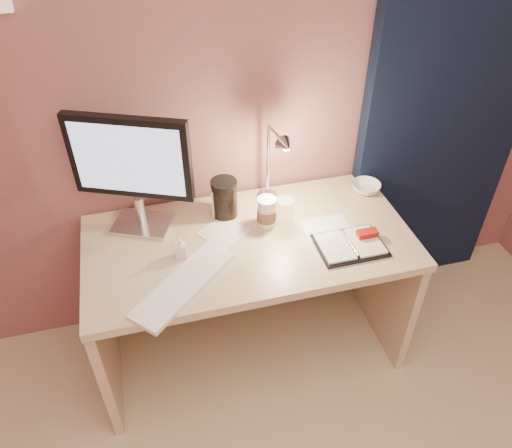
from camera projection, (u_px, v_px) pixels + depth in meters
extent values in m
plane|color=#94565E|center=(226.00, 89.00, 2.08)|extent=(3.50, 0.00, 3.50)
cube|color=black|center=(449.00, 100.00, 2.34)|extent=(0.85, 0.08, 2.20)
cube|color=tan|center=(249.00, 243.00, 2.15)|extent=(1.40, 0.70, 0.04)
cube|color=tan|center=(104.00, 329.00, 2.25)|extent=(0.04, 0.66, 0.69)
cube|color=tan|center=(380.00, 274.00, 2.52)|extent=(0.04, 0.66, 0.69)
cube|color=tan|center=(234.00, 246.00, 2.59)|extent=(1.32, 0.03, 0.55)
cube|color=silver|center=(143.00, 224.00, 2.20)|extent=(0.30, 0.26, 0.02)
cylinder|color=silver|center=(140.00, 210.00, 2.16)|extent=(0.04, 0.04, 0.13)
cube|color=black|center=(130.00, 156.00, 1.98)|extent=(0.47, 0.24, 0.36)
cube|color=#A3BCDE|center=(134.00, 160.00, 1.96)|extent=(0.41, 0.18, 0.30)
cube|color=white|center=(184.00, 284.00, 1.92)|extent=(0.46, 0.43, 0.02)
cube|color=black|center=(350.00, 246.00, 2.10)|extent=(0.28, 0.21, 0.01)
cube|color=silver|center=(335.00, 247.00, 2.08)|extent=(0.12, 0.19, 0.01)
cube|color=silver|center=(365.00, 241.00, 2.11)|extent=(0.12, 0.19, 0.01)
cube|color=#9F0D0E|center=(367.00, 233.00, 2.12)|extent=(0.09, 0.04, 0.02)
cube|color=silver|center=(333.00, 225.00, 2.21)|extent=(0.14, 0.14, 0.00)
cube|color=silver|center=(321.00, 229.00, 2.19)|extent=(0.16, 0.16, 0.00)
cube|color=silver|center=(223.00, 232.00, 2.17)|extent=(0.24, 0.24, 0.00)
cylinder|color=white|center=(267.00, 213.00, 2.18)|extent=(0.08, 0.08, 0.13)
cylinder|color=brown|center=(267.00, 215.00, 2.18)|extent=(0.09, 0.09, 0.05)
cylinder|color=white|center=(267.00, 200.00, 2.13)|extent=(0.08, 0.08, 0.01)
cylinder|color=white|center=(285.00, 213.00, 2.17)|extent=(0.08, 0.08, 0.13)
imported|color=white|center=(366.00, 187.00, 2.40)|extent=(0.16, 0.16, 0.04)
imported|color=white|center=(181.00, 247.00, 2.02)|extent=(0.05, 0.05, 0.10)
cylinder|color=black|center=(225.00, 200.00, 2.22)|extent=(0.11, 0.11, 0.16)
cube|color=silver|center=(223.00, 201.00, 2.23)|extent=(0.11, 0.10, 0.14)
cylinder|color=silver|center=(267.00, 195.00, 2.37)|extent=(0.09, 0.09, 0.02)
cylinder|color=silver|center=(268.00, 162.00, 2.25)|extent=(0.01, 0.01, 0.35)
cone|color=silver|center=(273.00, 148.00, 2.02)|extent=(0.08, 0.07, 0.07)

